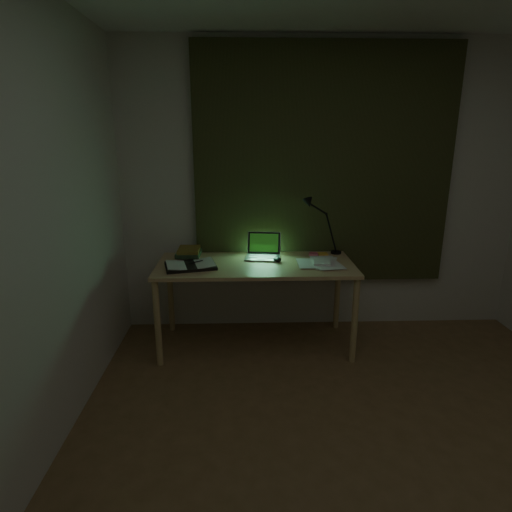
{
  "coord_description": "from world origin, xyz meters",
  "views": [
    {
      "loc": [
        -0.7,
        -1.72,
        1.74
      ],
      "look_at": [
        -0.59,
        1.45,
        0.82
      ],
      "focal_mm": 30.0,
      "sensor_mm": 36.0,
      "label": 1
    }
  ],
  "objects_px": {
    "open_textbook": "(190,265)",
    "book_stack": "(190,253)",
    "laptop": "(263,247)",
    "loose_papers": "(316,261)",
    "desk_lamp": "(337,226)",
    "desk": "(256,305)"
  },
  "relations": [
    {
      "from": "open_textbook",
      "to": "loose_papers",
      "type": "bearing_deg",
      "value": -8.18
    },
    {
      "from": "book_stack",
      "to": "desk_lamp",
      "type": "bearing_deg",
      "value": 4.95
    },
    {
      "from": "laptop",
      "to": "loose_papers",
      "type": "height_order",
      "value": "laptop"
    },
    {
      "from": "book_stack",
      "to": "desk",
      "type": "bearing_deg",
      "value": -17.13
    },
    {
      "from": "desk",
      "to": "book_stack",
      "type": "distance_m",
      "value": 0.7
    },
    {
      "from": "desk",
      "to": "laptop",
      "type": "bearing_deg",
      "value": 64.81
    },
    {
      "from": "open_textbook",
      "to": "desk_lamp",
      "type": "height_order",
      "value": "desk_lamp"
    },
    {
      "from": "loose_papers",
      "to": "open_textbook",
      "type": "bearing_deg",
      "value": -174.72
    },
    {
      "from": "desk",
      "to": "loose_papers",
      "type": "distance_m",
      "value": 0.62
    },
    {
      "from": "open_textbook",
      "to": "loose_papers",
      "type": "xyz_separation_m",
      "value": [
        1.0,
        0.09,
        -0.01
      ]
    },
    {
      "from": "laptop",
      "to": "open_textbook",
      "type": "xyz_separation_m",
      "value": [
        -0.58,
        -0.22,
        -0.09
      ]
    },
    {
      "from": "laptop",
      "to": "desk_lamp",
      "type": "xyz_separation_m",
      "value": [
        0.65,
        0.14,
        0.14
      ]
    },
    {
      "from": "desk_lamp",
      "to": "open_textbook",
      "type": "bearing_deg",
      "value": -160.31
    },
    {
      "from": "book_stack",
      "to": "laptop",
      "type": "bearing_deg",
      "value": -2.98
    },
    {
      "from": "loose_papers",
      "to": "desk_lamp",
      "type": "bearing_deg",
      "value": 50.49
    },
    {
      "from": "open_textbook",
      "to": "book_stack",
      "type": "height_order",
      "value": "book_stack"
    },
    {
      "from": "book_stack",
      "to": "desk_lamp",
      "type": "height_order",
      "value": "desk_lamp"
    },
    {
      "from": "open_textbook",
      "to": "desk_lamp",
      "type": "relative_size",
      "value": 0.79
    },
    {
      "from": "laptop",
      "to": "desk_lamp",
      "type": "bearing_deg",
      "value": 20.04
    },
    {
      "from": "desk",
      "to": "book_stack",
      "type": "relative_size",
      "value": 6.8
    },
    {
      "from": "loose_papers",
      "to": "book_stack",
      "type": "bearing_deg",
      "value": 171.21
    },
    {
      "from": "open_textbook",
      "to": "loose_papers",
      "type": "relative_size",
      "value": 1.15
    }
  ]
}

